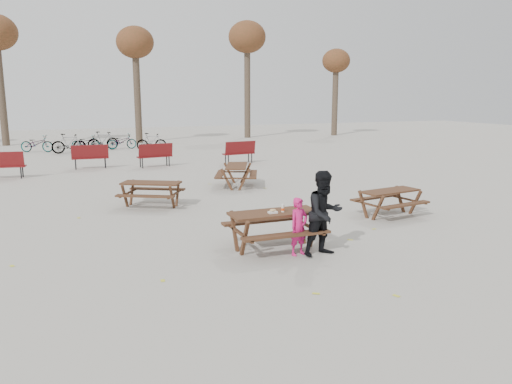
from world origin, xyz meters
name	(u,v)px	position (x,y,z in m)	size (l,w,h in m)	color
ground	(274,249)	(0.00, 0.00, 0.00)	(80.00, 80.00, 0.00)	gray
main_picnic_table	(274,221)	(0.00, 0.00, 0.59)	(1.80, 1.45, 0.78)	#372314
food_tray	(273,212)	(-0.07, -0.10, 0.79)	(0.18, 0.11, 0.04)	white
bread_roll	(273,210)	(-0.07, -0.10, 0.83)	(0.14, 0.06, 0.05)	tan
soda_bottle	(283,209)	(0.15, -0.08, 0.85)	(0.07, 0.07, 0.17)	silver
child	(299,227)	(0.30, -0.52, 0.57)	(0.42, 0.27, 1.14)	#C91965
adult	(324,213)	(0.75, -0.72, 0.84)	(0.81, 0.63, 1.67)	black
picnic_table_east	(389,203)	(3.90, 1.49, 0.34)	(1.58, 1.27, 0.68)	#372314
picnic_table_north	(152,194)	(-1.62, 4.87, 0.35)	(1.61, 1.30, 0.69)	#372314
picnic_table_far	(237,176)	(1.63, 6.94, 0.37)	(1.71, 1.38, 0.74)	#372314
park_bench_row	(128,157)	(-1.28, 12.54, 0.52)	(11.20, 2.15, 1.03)	maroon
bicycle_row	(92,142)	(-2.20, 20.33, 0.48)	(7.76, 2.59, 1.06)	black
tree_row	(132,46)	(0.90, 25.15, 6.19)	(32.17, 3.52, 8.26)	#382B21
fallen_leaves	(253,219)	(0.50, 2.50, 0.00)	(11.00, 11.00, 0.01)	gold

